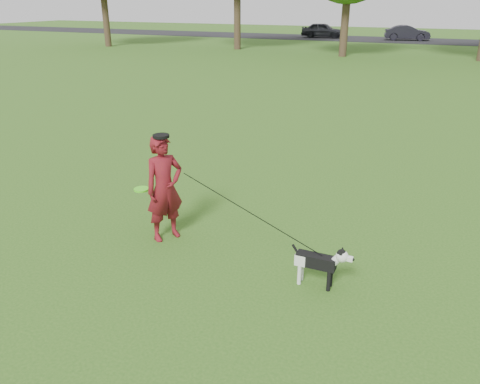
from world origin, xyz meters
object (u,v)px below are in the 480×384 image
at_px(dog, 321,261).
at_px(car_mid, 407,33).
at_px(car_left, 323,30).
at_px(man, 164,188).

height_order(dog, car_mid, car_mid).
relative_size(car_left, car_mid, 1.03).
bearing_deg(car_left, man, -172.23).
bearing_deg(dog, car_mid, 94.03).
distance_m(car_left, car_mid, 7.53).
bearing_deg(dog, car_left, 104.43).
distance_m(dog, car_mid, 40.42).
height_order(car_left, car_mid, car_left).
xyz_separation_m(man, dog, (2.49, -0.36, -0.44)).
distance_m(man, car_mid, 39.96).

